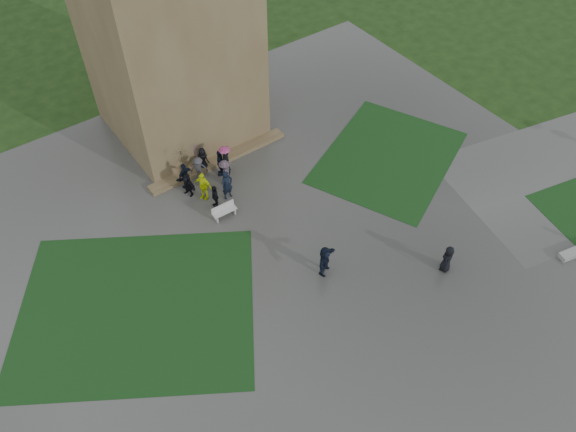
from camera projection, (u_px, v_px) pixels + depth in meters
ground at (329, 279)px, 27.73m from camera, size 120.00×120.00×0.00m
plaza at (305, 253)px, 28.82m from camera, size 34.00×34.00×0.02m
lawn_inset_left at (137, 308)px, 26.57m from camera, size 14.10×13.46×0.01m
lawn_inset_right at (388, 157)px, 33.79m from camera, size 11.12×10.15×0.01m
tower_plinth at (219, 160)px, 33.44m from camera, size 9.00×0.80×0.22m
bench at (224, 211)px, 30.27m from camera, size 1.37×0.46×0.79m
visitor_cluster at (206, 171)px, 31.22m from camera, size 3.33×4.00×2.70m
pedestrian_mid at (325, 260)px, 27.37m from camera, size 1.73×1.35×1.79m
pedestrian_near at (447, 259)px, 27.55m from camera, size 0.94×0.80×1.62m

